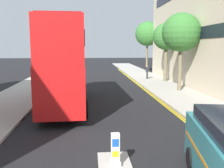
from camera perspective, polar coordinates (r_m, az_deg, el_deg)
sidewalk_right at (r=21.36m, az=15.05°, el=-2.45°), size 4.00×80.00×0.14m
sidewalk_left at (r=20.87m, az=-20.82°, el=-2.96°), size 4.00×80.00×0.14m
kerb_line_outer at (r=18.86m, az=11.10°, el=-3.93°), size 0.10×56.00×0.01m
kerb_line_inner at (r=18.82m, az=10.63°, el=-3.95°), size 0.10×56.00×0.01m
traffic_island at (r=8.74m, az=0.73°, el=-18.25°), size 1.10×2.20×0.10m
keep_left_bollard at (r=8.50m, az=0.74°, el=-14.89°), size 0.36×0.28×1.11m
double_decker_bus_away at (r=17.32m, az=-10.54°, el=5.11°), size 3.08×10.88×5.64m
pedestrian_far at (r=30.85m, az=7.95°, el=2.72°), size 0.34×0.22×1.62m
street_tree_near at (r=28.91m, az=12.18°, el=10.31°), size 2.98×2.98×6.47m
street_tree_mid at (r=39.28m, az=7.98°, el=11.13°), size 3.66×3.66×7.65m
street_tree_far at (r=23.00m, az=15.37°, el=11.11°), size 3.34×3.34×6.76m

